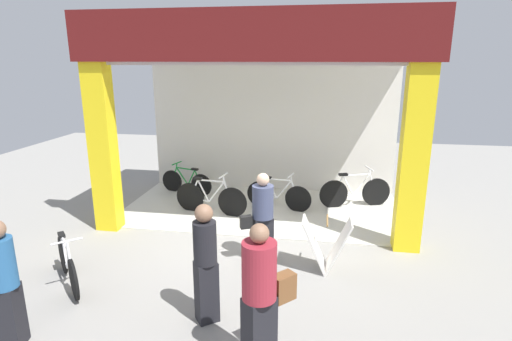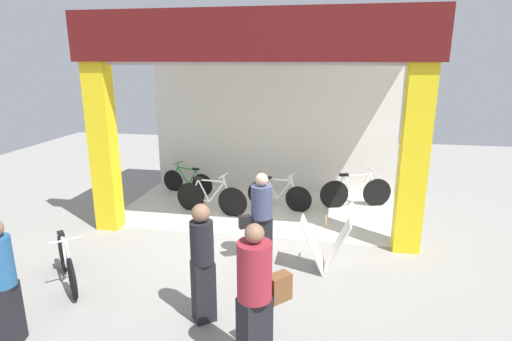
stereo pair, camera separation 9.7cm
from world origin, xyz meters
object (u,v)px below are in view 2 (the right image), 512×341
(bicycle_inside_1, at_px, (279,195))
(pedestrian_2, at_px, (261,216))
(sandwich_board_sign, at_px, (325,245))
(pedestrian_0, at_px, (203,262))
(pedestrian_3, at_px, (256,296))
(bicycle_parked_0, at_px, (67,263))
(pedestrian_1, at_px, (3,282))
(bicycle_inside_3, at_px, (211,198))
(bicycle_inside_0, at_px, (188,182))
(bicycle_inside_2, at_px, (356,192))

(bicycle_inside_1, bearing_deg, pedestrian_2, -89.78)
(sandwich_board_sign, bearing_deg, bicycle_inside_1, 112.04)
(pedestrian_0, relative_size, pedestrian_3, 0.93)
(bicycle_parked_0, bearing_deg, pedestrian_1, -82.65)
(sandwich_board_sign, bearing_deg, bicycle_inside_3, 139.91)
(bicycle_inside_1, xyz_separation_m, pedestrian_2, (0.01, -2.55, 0.47))
(bicycle_inside_1, bearing_deg, bicycle_inside_0, 163.43)
(bicycle_inside_2, height_order, pedestrian_1, pedestrian_1)
(bicycle_inside_0, height_order, pedestrian_1, pedestrian_1)
(pedestrian_2, distance_m, pedestrian_3, 2.62)
(pedestrian_1, bearing_deg, bicycle_inside_3, 75.81)
(bicycle_inside_2, xyz_separation_m, pedestrian_1, (-4.41, -5.69, 0.46))
(sandwich_board_sign, bearing_deg, pedestrian_2, 171.13)
(bicycle_inside_0, relative_size, pedestrian_0, 0.87)
(bicycle_inside_1, xyz_separation_m, bicycle_parked_0, (-2.83, -3.84, -0.00))
(bicycle_parked_0, relative_size, pedestrian_0, 0.71)
(pedestrian_3, bearing_deg, pedestrian_0, 137.67)
(pedestrian_1, xyz_separation_m, pedestrian_2, (2.66, 2.70, -0.03))
(bicycle_inside_2, distance_m, bicycle_inside_3, 3.38)
(pedestrian_1, bearing_deg, pedestrian_2, 45.37)
(sandwich_board_sign, xyz_separation_m, pedestrian_2, (-1.09, 0.17, 0.36))
(bicycle_parked_0, height_order, pedestrian_0, pedestrian_0)
(bicycle_parked_0, distance_m, pedestrian_3, 3.52)
(bicycle_parked_0, xyz_separation_m, pedestrian_2, (2.84, 1.29, 0.47))
(sandwich_board_sign, bearing_deg, pedestrian_1, -146.05)
(pedestrian_3, bearing_deg, bicycle_parked_0, 158.12)
(sandwich_board_sign, height_order, pedestrian_0, pedestrian_0)
(pedestrian_1, bearing_deg, sandwich_board_sign, 33.95)
(bicycle_inside_1, xyz_separation_m, sandwich_board_sign, (1.10, -2.72, 0.10))
(sandwich_board_sign, xyz_separation_m, pedestrian_3, (-0.71, -2.42, 0.48))
(bicycle_parked_0, bearing_deg, pedestrian_0, -12.39)
(sandwich_board_sign, relative_size, pedestrian_0, 0.55)
(bicycle_inside_2, relative_size, bicycle_inside_3, 0.97)
(bicycle_inside_1, xyz_separation_m, pedestrian_1, (-2.65, -5.24, 0.49))
(bicycle_inside_3, height_order, bicycle_parked_0, bicycle_inside_3)
(bicycle_inside_1, xyz_separation_m, bicycle_inside_3, (-1.47, -0.56, 0.03))
(sandwich_board_sign, height_order, pedestrian_2, pedestrian_2)
(bicycle_inside_2, bearing_deg, sandwich_board_sign, -101.80)
(bicycle_parked_0, distance_m, pedestrian_1, 1.50)
(bicycle_inside_1, height_order, pedestrian_1, pedestrian_1)
(pedestrian_2, bearing_deg, pedestrian_1, -134.63)
(bicycle_inside_0, xyz_separation_m, pedestrian_1, (-0.18, -5.98, 0.52))
(pedestrian_0, bearing_deg, pedestrian_3, -42.33)
(bicycle_inside_3, relative_size, pedestrian_1, 1.04)
(bicycle_inside_3, distance_m, bicycle_parked_0, 3.56)
(bicycle_parked_0, height_order, pedestrian_3, pedestrian_3)
(bicycle_parked_0, xyz_separation_m, pedestrian_3, (3.22, -1.29, 0.59))
(bicycle_inside_2, distance_m, sandwich_board_sign, 3.24)
(bicycle_inside_0, bearing_deg, bicycle_inside_2, -3.83)
(bicycle_parked_0, relative_size, sandwich_board_sign, 1.30)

